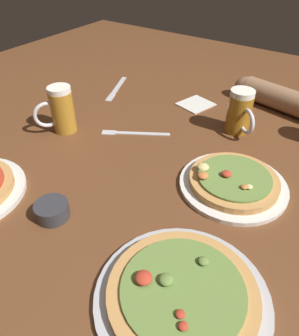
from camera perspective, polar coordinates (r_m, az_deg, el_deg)
name	(u,v)px	position (r m, az deg, el deg)	size (l,w,h in m)	color
ground_plane	(150,178)	(0.88, 0.00, -1.81)	(2.40, 2.40, 0.03)	brown
pizza_plate_far	(233,182)	(0.84, 14.58, -2.43)	(0.27, 0.27, 0.05)	silver
pizza_plate_side	(182,294)	(0.62, 5.80, -21.38)	(0.32, 0.32, 0.05)	#B2B2B7
beer_mug_amber	(61,110)	(1.05, -15.43, 9.88)	(0.09, 0.12, 0.15)	#B27A23
beer_mug_pale	(240,112)	(1.05, 15.73, 9.49)	(0.11, 0.10, 0.14)	#9E6619
ramekin_sauce	(52,210)	(0.77, -16.89, -7.19)	(0.08, 0.08, 0.04)	#333338
napkin_folded	(196,104)	(1.22, 8.19, 11.21)	(0.10, 0.11, 0.01)	silver
fork_left	(134,133)	(1.03, -2.80, 6.24)	(0.20, 0.13, 0.01)	silver
knife_right	(117,88)	(1.34, -5.84, 13.90)	(0.11, 0.22, 0.01)	silver
diner_arm	(273,96)	(1.26, 21.03, 11.86)	(0.33, 0.14, 0.08)	#936B4C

